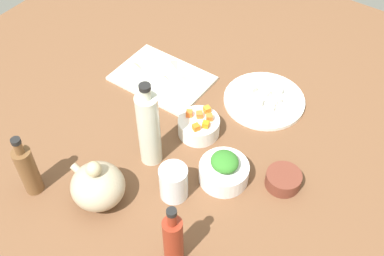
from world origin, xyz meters
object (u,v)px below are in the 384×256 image
bowl_greens (224,172)px  teapot (98,186)px  plate_tofu (264,100)px  bowl_small_side (283,179)px  cutting_board (162,78)px  drinking_glass_0 (174,182)px  bottle_0 (28,169)px  bottle_1 (173,239)px  bottle_2 (149,129)px  bowl_carrots (199,127)px

bowl_greens → teapot: size_ratio=0.85×
plate_tofu → bowl_small_side: 31.50cm
plate_tofu → cutting_board: bearing=17.5°
drinking_glass_0 → bowl_small_side: bearing=-139.0°
plate_tofu → bottle_0: bearing=62.2°
cutting_board → bowl_small_side: 53.63cm
bowl_greens → bottle_1: (-2.76, 25.99, 5.47)cm
plate_tofu → drinking_glass_0: 44.03cm
teapot → bottle_0: bearing=24.8°
bottle_0 → bowl_greens: bearing=-141.3°
teapot → bottle_1: (-25.42, 2.26, 2.46)cm
plate_tofu → teapot: (17.12, 55.95, 5.12)cm
bowl_greens → bottle_2: bearing=15.0°
bowl_carrots → drinking_glass_0: size_ratio=1.22×
plate_tofu → bottle_1: size_ratio=1.26×
plate_tofu → bowl_small_side: (-19.42, 24.76, 1.48)cm
plate_tofu → bowl_carrots: size_ratio=2.08×
bottle_1 → bowl_greens: bearing=-83.9°
plate_tofu → bottle_0: bottle_0 is taller
bottle_2 → bowl_carrots: bearing=-110.0°
cutting_board → bowl_greens: (-37.69, 22.09, 2.22)cm
teapot → plate_tofu: bearing=-107.0°
bottle_2 → drinking_glass_0: (-12.32, 6.12, -7.12)cm
plate_tofu → drinking_glass_0: drinking_glass_0 is taller
teapot → bottle_2: bottle_2 is taller
bowl_small_side → bottle_1: 35.78cm
bowl_greens → drinking_glass_0: drinking_glass_0 is taller
bowl_carrots → bottle_0: 48.16cm
bowl_carrots → drinking_glass_0: 22.58cm
bottle_0 → bowl_carrots: bearing=-120.6°
bowl_greens → cutting_board: bearing=-30.4°
plate_tofu → bottle_2: bearing=68.6°
bowl_carrots → bottle_2: 18.83cm
bowl_greens → bowl_small_side: size_ratio=1.41×
teapot → bottle_1: size_ratio=0.78×
teapot → bottle_0: (16.40, 7.56, 2.41)cm
bowl_carrots → bottle_0: (24.36, 41.18, 5.49)cm
bowl_small_side → drinking_glass_0: bearing=41.0°
cutting_board → bowl_carrots: bowl_carrots is taller
bowl_greens → bowl_small_side: 15.77cm
bowl_small_side → drinking_glass_0: drinking_glass_0 is taller
bowl_small_side → teapot: teapot is taller
drinking_glass_0 → bottle_1: bearing=126.5°
bowl_small_side → bottle_2: bottle_2 is taller
drinking_glass_0 → plate_tofu: bearing=-93.2°
cutting_board → bowl_greens: size_ratio=2.25×
cutting_board → plate_tofu: size_ratio=1.19×
bowl_small_side → bottle_0: bottle_0 is taller
cutting_board → plate_tofu: 33.70cm
plate_tofu → bottle_1: bearing=98.1°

